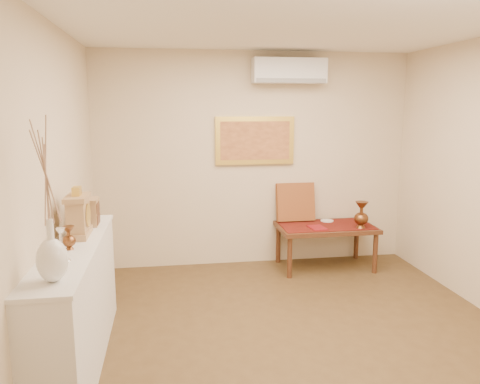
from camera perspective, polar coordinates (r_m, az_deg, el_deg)
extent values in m
plane|color=brown|center=(4.26, 7.53, -18.06)|extent=(4.50, 4.50, 0.00)
plane|color=white|center=(3.81, 8.56, 20.51)|extent=(4.50, 4.50, 0.00)
cube|color=beige|center=(5.97, 1.76, 3.92)|extent=(4.00, 0.02, 2.70)
cube|color=beige|center=(3.76, -22.63, -0.74)|extent=(0.02, 4.50, 2.70)
cube|color=#5E170F|center=(5.98, 10.43, -4.00)|extent=(1.14, 0.59, 0.01)
cylinder|color=silver|center=(6.17, 10.56, -3.46)|extent=(0.17, 0.17, 0.01)
cube|color=maroon|center=(5.80, 9.41, -4.31)|extent=(0.20, 0.27, 0.01)
cube|color=maroon|center=(6.10, 6.76, -1.21)|extent=(0.49, 0.20, 0.50)
cube|color=silver|center=(3.97, -19.21, -13.16)|extent=(0.35, 2.00, 0.95)
cube|color=silver|center=(3.81, -19.65, -6.37)|extent=(0.37, 2.02, 0.03)
cube|color=tan|center=(4.04, -19.00, -4.78)|extent=(0.16, 0.36, 0.05)
cube|color=tan|center=(4.01, -19.12, -2.70)|extent=(0.14, 0.30, 0.25)
cylinder|color=beige|center=(4.00, -18.06, -2.68)|extent=(0.01, 0.17, 0.17)
cylinder|color=gold|center=(3.99, -17.99, -2.68)|extent=(0.01, 0.19, 0.19)
cube|color=tan|center=(3.98, -19.25, -0.67)|extent=(0.17, 0.34, 0.04)
cube|color=gold|center=(3.97, -19.29, 0.11)|extent=(0.06, 0.11, 0.07)
cube|color=tan|center=(4.36, -17.90, -2.49)|extent=(0.15, 0.20, 0.22)
cube|color=#502B18|center=(4.36, -16.86, -3.11)|extent=(0.01, 0.17, 0.09)
cube|color=#502B18|center=(4.33, -16.93, -1.83)|extent=(0.01, 0.17, 0.09)
cube|color=tan|center=(4.33, -17.99, -0.92)|extent=(0.16, 0.21, 0.02)
cube|color=#502B18|center=(5.99, 10.42, -4.27)|extent=(1.20, 0.70, 0.05)
cylinder|color=#502B18|center=(5.65, 6.07, -7.97)|extent=(0.06, 0.06, 0.50)
cylinder|color=#502B18|center=(6.01, 16.15, -7.20)|extent=(0.06, 0.06, 0.50)
cylinder|color=#502B18|center=(6.18, 4.68, -6.31)|extent=(0.06, 0.06, 0.50)
cylinder|color=#502B18|center=(6.52, 14.01, -5.72)|extent=(0.06, 0.06, 0.50)
cube|color=gold|center=(5.93, 1.82, 6.29)|extent=(1.00, 0.05, 0.60)
cube|color=#CB7E46|center=(5.90, 1.87, 6.27)|extent=(0.88, 0.01, 0.48)
cube|color=silver|center=(5.91, 6.00, 14.47)|extent=(0.90, 0.24, 0.30)
cube|color=gray|center=(5.79, 6.29, 13.37)|extent=(0.86, 0.02, 0.05)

